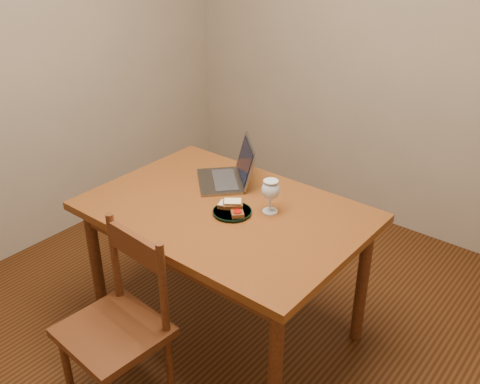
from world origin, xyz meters
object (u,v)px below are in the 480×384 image
Objects in this scene: milk_glass at (270,196)px; table at (226,224)px; chair at (117,319)px; plate at (232,212)px; laptop at (232,171)px.

table is at bearing -150.15° from milk_glass.
chair is 0.86m from milk_glass.
chair reaches higher than plate.
plate is 1.11× the size of milk_glass.
chair is 2.37× the size of plate.
table is 0.68m from chair.
milk_glass is at bearing 44.43° from plate.
plate is 0.45× the size of laptop.
milk_glass is (0.24, 0.75, 0.35)m from chair.
table is 0.31m from laptop.
plate is at bearing -7.07° from laptop.
laptop is at bearing 100.43° from chair.
laptop reaches higher than milk_glass.
laptop is at bearing 129.91° from plate.
plate is 0.19m from milk_glass.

